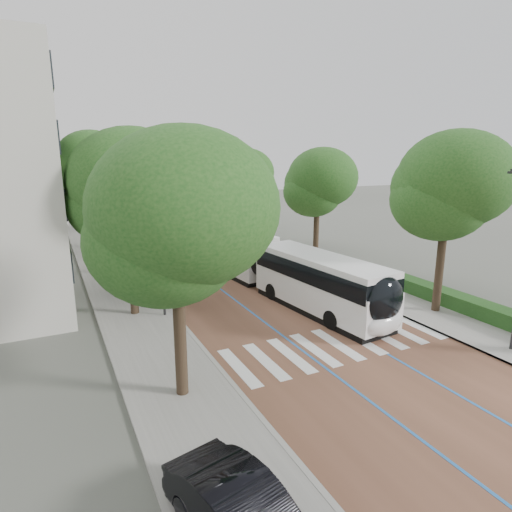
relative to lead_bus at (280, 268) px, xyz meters
The scene contains 19 objects.
ground 9.08m from the lead_bus, 99.92° to the right, with size 160.00×160.00×0.00m, color #51544C.
road 31.29m from the lead_bus, 92.82° to the left, with size 11.00×140.00×0.02m, color brown.
sidewalk_left 32.53m from the lead_bus, 106.15° to the left, with size 4.00×140.00×0.12m, color gray.
sidewalk_right 31.81m from the lead_bus, 79.18° to the left, with size 4.00×140.00×0.12m, color gray.
kerb_left 32.05m from the lead_bus, 102.88° to the left, with size 0.20×140.00×0.14m, color gray.
kerb_right 31.51m from the lead_bus, 82.58° to the left, with size 0.20×140.00×0.14m, color gray.
zebra_crossing 8.07m from the lead_bus, 99.74° to the right, with size 10.55×3.60×0.01m.
lane_line_left 31.40m from the lead_bus, 95.74° to the left, with size 0.12×126.00×0.01m, color #2364B2.
lane_line_right 31.25m from the lead_bus, 89.89° to the left, with size 0.12×126.00×0.01m, color #2364B2.
hedge 11.65m from the lead_bus, 49.31° to the right, with size 1.20×14.00×0.80m, color #183A14.
streetlight_far 14.50m from the lead_bus, 68.96° to the left, with size 1.82×0.20×8.00m.
lamp_post_left 8.07m from the lead_bus, behind, with size 0.14×0.14×8.00m, color #2B2C2E.
trees_left 17.25m from the lead_bus, 123.30° to the left, with size 6.47×60.97×10.15m.
trees_right 13.64m from the lead_bus, 61.32° to the left, with size 6.00×47.55×9.33m.
lead_bus is the anchor object (origin of this frame).
bus_queued_0 15.87m from the lead_bus, 85.65° to the left, with size 3.11×12.50×3.20m.
bus_queued_1 29.57m from the lead_bus, 88.17° to the left, with size 3.12×12.50×3.20m.
bus_queued_2 41.86m from the lead_bus, 88.62° to the left, with size 2.66×12.42×3.20m.
bus_queued_3 55.50m from the lead_bus, 89.10° to the left, with size 3.01×12.49×3.20m.
Camera 1 is at (-11.29, -13.83, 8.65)m, focal length 30.00 mm.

